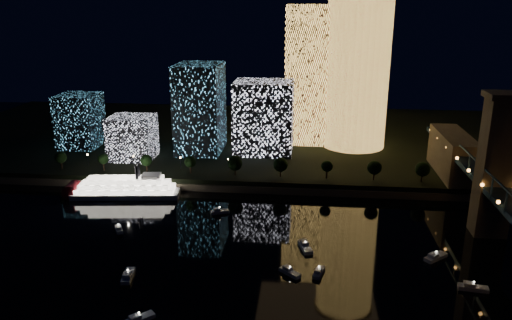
# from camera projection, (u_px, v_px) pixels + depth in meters

# --- Properties ---
(ground) EXTENTS (520.00, 520.00, 0.00)m
(ground) POSITION_uv_depth(u_px,v_px,m) (298.00, 303.00, 135.02)
(ground) COLOR black
(ground) RESTS_ON ground
(far_bank) EXTENTS (420.00, 160.00, 5.00)m
(far_bank) POSITION_uv_depth(u_px,v_px,m) (305.00, 139.00, 285.90)
(far_bank) COLOR black
(far_bank) RESTS_ON ground
(seawall) EXTENTS (420.00, 6.00, 3.00)m
(seawall) POSITION_uv_depth(u_px,v_px,m) (303.00, 190.00, 212.28)
(seawall) COLOR #6B5E4C
(seawall) RESTS_ON ground
(tower_cylindrical) EXTENTS (34.00, 34.00, 89.55)m
(tower_cylindrical) POSITION_uv_depth(u_px,v_px,m) (358.00, 60.00, 251.63)
(tower_cylindrical) COLOR gold
(tower_cylindrical) RESTS_ON far_bank
(tower_rectangular) EXTENTS (22.54, 22.54, 71.73)m
(tower_rectangular) POSITION_uv_depth(u_px,v_px,m) (307.00, 75.00, 263.26)
(tower_rectangular) COLOR gold
(tower_rectangular) RESTS_ON far_bank
(midrise_blocks) EXTENTS (120.81, 40.01, 43.99)m
(midrise_blocks) POSITION_uv_depth(u_px,v_px,m) (195.00, 116.00, 250.50)
(midrise_blocks) COLOR white
(midrise_blocks) RESTS_ON far_bank
(riverboat) EXTENTS (48.30, 15.19, 14.31)m
(riverboat) POSITION_uv_depth(u_px,v_px,m) (121.00, 188.00, 207.95)
(riverboat) COLOR silver
(riverboat) RESTS_ON ground
(motorboats) EXTENTS (120.41, 86.42, 2.78)m
(motorboats) POSITION_uv_depth(u_px,v_px,m) (290.00, 285.00, 142.18)
(motorboats) COLOR silver
(motorboats) RESTS_ON ground
(esplanade_trees) EXTENTS (165.78, 6.60, 8.80)m
(esplanade_trees) POSITION_uv_depth(u_px,v_px,m) (255.00, 164.00, 217.35)
(esplanade_trees) COLOR black
(esplanade_trees) RESTS_ON far_bank
(street_lamps) EXTENTS (132.70, 0.70, 5.65)m
(street_lamps) POSITION_uv_depth(u_px,v_px,m) (228.00, 162.00, 224.74)
(street_lamps) COLOR black
(street_lamps) RESTS_ON far_bank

